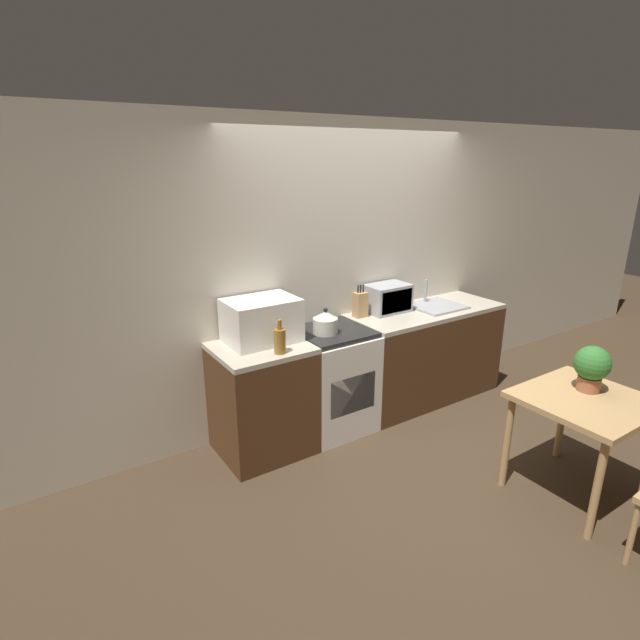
# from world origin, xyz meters

# --- Properties ---
(ground_plane) EXTENTS (16.00, 16.00, 0.00)m
(ground_plane) POSITION_xyz_m (0.00, 0.00, 0.00)
(ground_plane) COLOR #3D2D1E
(wall_back) EXTENTS (10.00, 0.06, 2.60)m
(wall_back) POSITION_xyz_m (0.00, 1.14, 1.30)
(wall_back) COLOR beige
(wall_back) RESTS_ON ground_plane
(counter_left_run) EXTENTS (0.71, 0.62, 0.90)m
(counter_left_run) POSITION_xyz_m (-1.09, 0.80, 0.45)
(counter_left_run) COLOR #4C2D19
(counter_left_run) RESTS_ON ground_plane
(counter_right_run) EXTENTS (1.56, 0.62, 0.90)m
(counter_right_run) POSITION_xyz_m (0.66, 0.80, 0.45)
(counter_right_run) COLOR #4C2D19
(counter_right_run) RESTS_ON ground_plane
(stove_range) EXTENTS (0.62, 0.62, 0.90)m
(stove_range) POSITION_xyz_m (-0.42, 0.80, 0.45)
(stove_range) COLOR silver
(stove_range) RESTS_ON ground_plane
(kettle) EXTENTS (0.20, 0.20, 0.22)m
(kettle) POSITION_xyz_m (-0.51, 0.77, 0.99)
(kettle) COLOR beige
(kettle) RESTS_ON stove_range
(microwave) EXTENTS (0.55, 0.40, 0.34)m
(microwave) POSITION_xyz_m (-1.03, 0.89, 1.07)
(microwave) COLOR silver
(microwave) RESTS_ON counter_left_run
(bottle) EXTENTS (0.09, 0.09, 0.26)m
(bottle) POSITION_xyz_m (-1.03, 0.59, 1.00)
(bottle) COLOR olive
(bottle) RESTS_ON counter_left_run
(knife_block) EXTENTS (0.12, 0.09, 0.30)m
(knife_block) POSITION_xyz_m (-0.01, 0.96, 1.02)
(knife_block) COLOR tan
(knife_block) RESTS_ON counter_right_run
(toaster_oven) EXTENTS (0.40, 0.27, 0.26)m
(toaster_oven) POSITION_xyz_m (0.30, 0.95, 1.03)
(toaster_oven) COLOR #999BA0
(toaster_oven) RESTS_ON counter_right_run
(sink_basin) EXTENTS (0.48, 0.43, 0.24)m
(sink_basin) POSITION_xyz_m (0.79, 0.81, 0.91)
(sink_basin) COLOR #999BA0
(sink_basin) RESTS_ON counter_right_run
(dining_table) EXTENTS (0.79, 0.76, 0.74)m
(dining_table) POSITION_xyz_m (0.48, -0.89, 0.64)
(dining_table) COLOR tan
(dining_table) RESTS_ON ground_plane
(potted_plant) EXTENTS (0.24, 0.24, 0.32)m
(potted_plant) POSITION_xyz_m (0.59, -0.83, 0.92)
(potted_plant) COLOR #9E5B3D
(potted_plant) RESTS_ON dining_table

